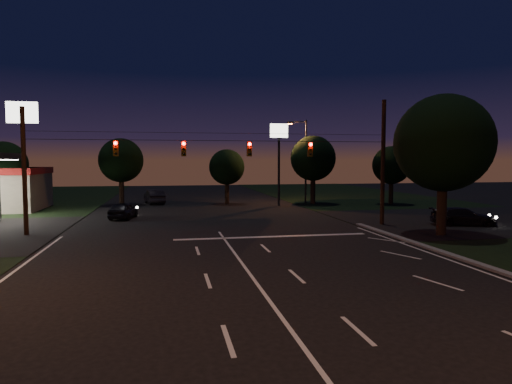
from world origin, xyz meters
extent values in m
plane|color=black|center=(0.00, 0.00, 0.00)|extent=(140.00, 140.00, 0.00)
cube|color=black|center=(20.00, 16.00, 0.00)|extent=(20.00, 16.00, 0.02)
cube|color=silver|center=(0.00, -6.00, 0.01)|extent=(0.14, 40.00, 0.01)
cube|color=silver|center=(3.00, 11.50, 0.01)|extent=(12.00, 0.50, 0.01)
cylinder|color=black|center=(12.00, 15.00, 0.00)|extent=(0.30, 0.30, 9.00)
cylinder|color=black|center=(-12.00, 15.00, 0.00)|extent=(0.28, 0.28, 8.00)
cylinder|color=black|center=(0.00, 15.00, 6.00)|extent=(24.00, 0.03, 0.03)
cylinder|color=black|center=(0.00, 15.00, 6.50)|extent=(24.00, 0.02, 0.02)
cube|color=#3F3307|center=(-6.50, 15.00, 5.45)|extent=(0.32, 0.26, 1.00)
sphere|color=#FF0705|center=(-6.50, 14.84, 5.78)|extent=(0.22, 0.22, 0.22)
sphere|color=black|center=(-6.50, 14.84, 5.45)|extent=(0.20, 0.20, 0.20)
sphere|color=black|center=(-6.50, 14.84, 5.12)|extent=(0.20, 0.20, 0.20)
cube|color=#3F3307|center=(-2.20, 15.00, 5.45)|extent=(0.32, 0.26, 1.00)
sphere|color=#FF0705|center=(-2.20, 14.84, 5.78)|extent=(0.22, 0.22, 0.22)
sphere|color=black|center=(-2.20, 14.84, 5.45)|extent=(0.20, 0.20, 0.20)
sphere|color=black|center=(-2.20, 14.84, 5.12)|extent=(0.20, 0.20, 0.20)
cube|color=#3F3307|center=(2.20, 15.00, 5.45)|extent=(0.32, 0.26, 1.00)
sphere|color=#FF0705|center=(2.20, 14.84, 5.78)|extent=(0.22, 0.22, 0.22)
sphere|color=black|center=(2.20, 14.84, 5.45)|extent=(0.20, 0.20, 0.20)
sphere|color=black|center=(2.20, 14.84, 5.12)|extent=(0.20, 0.20, 0.20)
cube|color=#3F3307|center=(6.50, 15.00, 5.45)|extent=(0.32, 0.26, 1.00)
sphere|color=#FF0705|center=(6.50, 14.84, 5.78)|extent=(0.22, 0.22, 0.22)
sphere|color=black|center=(6.50, 14.84, 5.45)|extent=(0.20, 0.20, 0.20)
sphere|color=black|center=(6.50, 14.84, 5.12)|extent=(0.20, 0.20, 0.20)
cylinder|color=black|center=(-14.00, 22.00, 3.75)|extent=(0.24, 0.24, 7.50)
cube|color=white|center=(-14.00, 22.00, 8.30)|extent=(2.20, 0.30, 1.60)
cylinder|color=black|center=(8.00, 30.00, 3.50)|extent=(0.24, 0.24, 7.00)
cube|color=white|center=(8.00, 30.00, 7.70)|extent=(1.80, 0.30, 1.40)
cylinder|color=black|center=(11.50, 32.00, 4.50)|extent=(0.20, 0.20, 9.00)
cylinder|color=black|center=(10.60, 32.00, 8.80)|extent=(1.80, 0.12, 0.12)
cube|color=black|center=(9.70, 32.00, 8.70)|extent=(0.60, 0.35, 0.22)
cube|color=#F15A1D|center=(9.70, 32.00, 8.58)|extent=(0.45, 0.25, 0.04)
cylinder|color=black|center=(13.50, 10.00, 2.00)|extent=(0.60, 0.60, 4.00)
sphere|color=black|center=(13.50, 10.00, 5.76)|extent=(6.00, 6.00, 6.00)
sphere|color=black|center=(14.10, 10.45, 5.58)|extent=(4.50, 4.50, 4.50)
sphere|color=black|center=(12.90, 10.30, 5.62)|extent=(4.20, 4.20, 4.20)
cylinder|color=black|center=(-18.00, 30.00, 1.50)|extent=(0.49, 0.49, 3.00)
sphere|color=black|center=(-18.00, 30.00, 4.32)|extent=(4.20, 4.20, 4.20)
sphere|color=black|center=(-17.58, 30.32, 4.19)|extent=(3.15, 3.15, 3.15)
sphere|color=black|center=(-18.42, 30.21, 4.23)|extent=(2.94, 2.94, 2.94)
cylinder|color=black|center=(-8.00, 34.00, 1.62)|extent=(0.52, 0.52, 3.25)
sphere|color=black|center=(-8.00, 34.00, 4.68)|extent=(4.60, 4.60, 4.60)
sphere|color=black|center=(-7.54, 34.34, 4.54)|extent=(3.45, 3.45, 3.45)
sphere|color=black|center=(-8.46, 34.23, 4.58)|extent=(3.22, 3.22, 3.22)
cylinder|color=black|center=(3.00, 33.00, 1.38)|extent=(0.47, 0.47, 2.75)
sphere|color=black|center=(3.00, 33.00, 3.96)|extent=(3.80, 3.80, 3.80)
sphere|color=black|center=(3.38, 33.28, 3.85)|extent=(2.85, 2.85, 2.85)
sphere|color=black|center=(2.62, 33.19, 3.87)|extent=(2.66, 2.66, 2.66)
cylinder|color=black|center=(12.00, 31.00, 1.70)|extent=(0.53, 0.53, 3.40)
sphere|color=black|center=(12.00, 31.00, 4.90)|extent=(4.80, 4.80, 4.80)
sphere|color=black|center=(12.48, 31.36, 4.75)|extent=(3.60, 3.60, 3.60)
sphere|color=black|center=(11.52, 31.24, 4.79)|extent=(3.36, 3.36, 3.36)
cylinder|color=black|center=(20.00, 29.00, 1.45)|extent=(0.48, 0.48, 2.90)
sphere|color=black|center=(20.00, 29.00, 4.18)|extent=(4.00, 4.00, 4.00)
sphere|color=black|center=(20.40, 29.30, 4.06)|extent=(3.00, 3.00, 3.00)
sphere|color=black|center=(19.60, 29.20, 4.09)|extent=(2.80, 2.80, 2.80)
imported|color=black|center=(-6.80, 22.21, 0.67)|extent=(2.32, 4.18, 1.35)
imported|color=black|center=(-4.67, 34.72, 0.76)|extent=(2.47, 4.82, 1.51)
imported|color=black|center=(17.53, 13.47, 0.65)|extent=(4.80, 3.09, 1.29)
camera|label=1|loc=(-3.31, -15.52, 4.70)|focal=32.00mm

